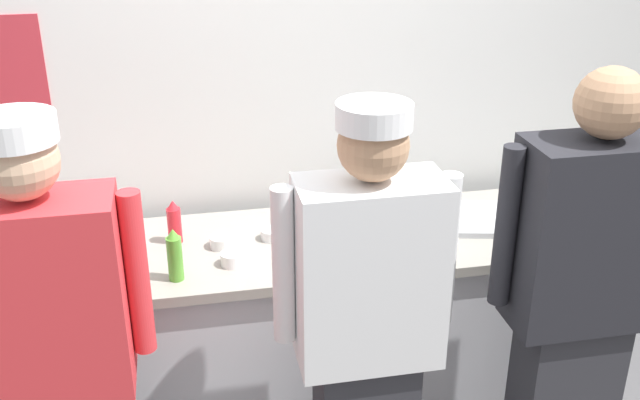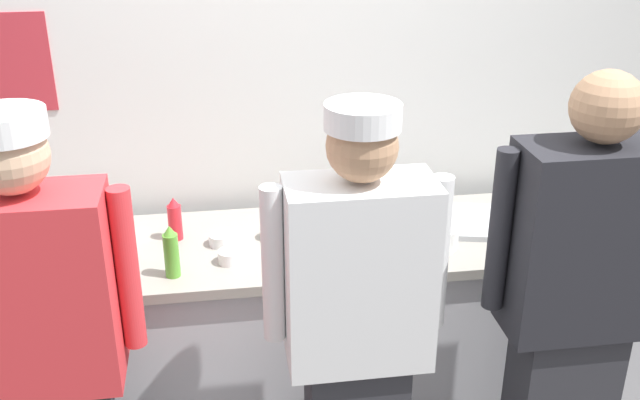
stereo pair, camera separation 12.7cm
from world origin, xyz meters
name	(u,v)px [view 1 (the left image)]	position (x,y,z in m)	size (l,w,h in m)	color
wall_back	(278,95)	(0.00, 0.81, 1.35)	(4.71, 0.11, 2.70)	silver
prep_counter	(299,334)	(0.00, 0.35, 0.44)	(3.00, 0.66, 0.88)	silver
chef_near_left	(55,361)	(-0.84, -0.27, 0.88)	(0.60, 0.24, 1.65)	#2D2D33
chef_center	(367,331)	(0.12, -0.29, 0.87)	(0.59, 0.24, 1.63)	#2D2D33
chef_far_right	(578,299)	(0.86, -0.28, 0.90)	(0.62, 0.24, 1.70)	#2D2D33
plate_stack_front	(433,233)	(0.52, 0.24, 0.93)	(0.20, 0.20, 0.08)	white
plate_stack_rear	(106,232)	(-0.74, 0.49, 0.93)	(0.19, 0.19, 0.10)	white
mixing_bowl_steel	(377,210)	(0.35, 0.45, 0.94)	(0.30, 0.30, 0.12)	#B7BABF
sheet_tray	(500,219)	(0.86, 0.36, 0.90)	(0.43, 0.32, 0.02)	#B7BABF
squeeze_bottle_primary	(175,255)	(-0.47, 0.14, 0.98)	(0.05, 0.05, 0.20)	#56A333
squeeze_bottle_secondary	(174,222)	(-0.47, 0.44, 0.97)	(0.05, 0.05, 0.18)	red
ramekin_yellow_sauce	(317,238)	(0.07, 0.33, 0.90)	(0.10, 0.10, 0.04)	white
ramekin_green_sauce	(232,258)	(-0.27, 0.21, 0.91)	(0.08, 0.08, 0.05)	white
ramekin_red_sauce	(271,234)	(-0.10, 0.39, 0.91)	(0.08, 0.08, 0.04)	white
ramekin_orange_sauce	(221,241)	(-0.30, 0.36, 0.91)	(0.09, 0.09, 0.04)	white
deli_cup	(581,223)	(1.13, 0.21, 0.93)	(0.09, 0.09, 0.08)	white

